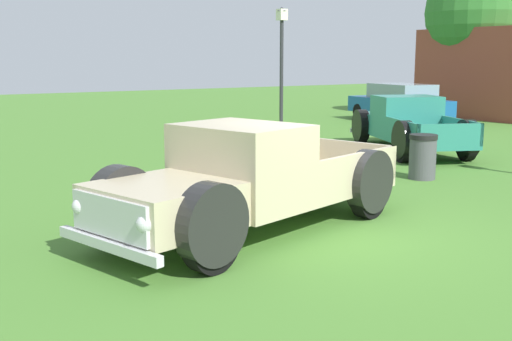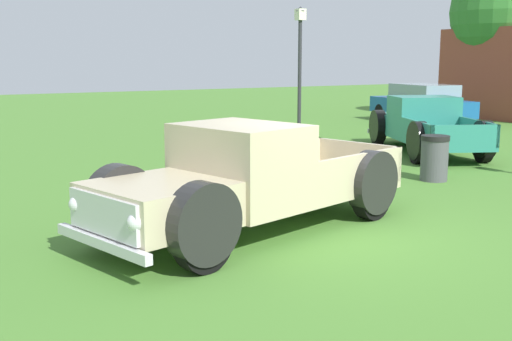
{
  "view_description": "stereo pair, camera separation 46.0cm",
  "coord_description": "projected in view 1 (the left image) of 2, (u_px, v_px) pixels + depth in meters",
  "views": [
    {
      "loc": [
        6.92,
        -5.9,
        2.53
      ],
      "look_at": [
        -0.63,
        -0.85,
        0.9
      ],
      "focal_mm": 43.95,
      "sensor_mm": 36.0,
      "label": 1
    },
    {
      "loc": [
        7.16,
        -5.51,
        2.53
      ],
      "look_at": [
        -0.63,
        -0.85,
        0.9
      ],
      "focal_mm": 43.95,
      "sensor_mm": 36.0,
      "label": 2
    }
  ],
  "objects": [
    {
      "name": "pickup_truck_behind_left",
      "position": [
        405.0,
        124.0,
        17.36
      ],
      "size": [
        5.23,
        3.67,
        1.51
      ],
      "color": "#2D8475",
      "rests_on": "ground_plane"
    },
    {
      "name": "oak_tree_east",
      "position": [
        475.0,
        13.0,
        27.21
      ],
      "size": [
        4.25,
        4.25,
        6.6
      ],
      "color": "brown",
      "rests_on": "ground_plane"
    },
    {
      "name": "brick_pavilion",
      "position": [
        510.0,
        73.0,
        27.34
      ],
      "size": [
        6.06,
        5.41,
        3.78
      ],
      "color": "brown",
      "rests_on": "ground_plane"
    },
    {
      "name": "ground_plane",
      "position": [
        327.0,
        230.0,
        9.33
      ],
      "size": [
        80.0,
        80.0,
        0.0
      ],
      "primitive_type": "plane",
      "color": "#477A2D"
    },
    {
      "name": "sedan_distant_a",
      "position": [
        399.0,
        102.0,
        24.89
      ],
      "size": [
        4.88,
        2.71,
        1.54
      ],
      "color": "#195699",
      "rests_on": "ground_plane"
    },
    {
      "name": "lamp_post_near",
      "position": [
        281.0,
        69.0,
        20.59
      ],
      "size": [
        0.36,
        0.36,
        4.18
      ],
      "color": "#2D2D33",
      "rests_on": "ground_plane"
    },
    {
      "name": "pickup_truck_foreground",
      "position": [
        238.0,
        183.0,
        8.97
      ],
      "size": [
        3.16,
        5.55,
        1.61
      ],
      "color": "#C6B793",
      "rests_on": "ground_plane"
    },
    {
      "name": "trash_can",
      "position": [
        423.0,
        157.0,
        13.25
      ],
      "size": [
        0.59,
        0.59,
        0.95
      ],
      "color": "#4C4C51",
      "rests_on": "ground_plane"
    }
  ]
}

